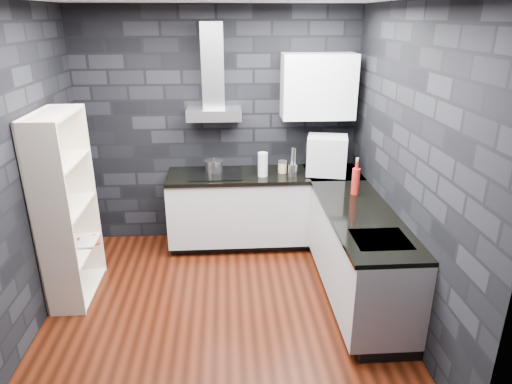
{
  "coord_description": "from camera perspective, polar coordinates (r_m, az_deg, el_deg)",
  "views": [
    {
      "loc": [
        0.08,
        -3.6,
        2.57
      ],
      "look_at": [
        0.35,
        0.45,
        1.0
      ],
      "focal_mm": 32.0,
      "sensor_mm": 36.0,
      "label": 1
    }
  ],
  "objects": [
    {
      "name": "wall_front",
      "position": [
        2.33,
        -5.32,
        -10.64
      ],
      "size": [
        3.2,
        0.05,
        2.7
      ],
      "primitive_type": "cube",
      "color": "black",
      "rests_on": "ground"
    },
    {
      "name": "glass_vase",
      "position": [
        5.06,
        0.85,
        3.47
      ],
      "size": [
        0.13,
        0.13,
        0.27
      ],
      "primitive_type": "cylinder",
      "rotation": [
        0.0,
        0.0,
        0.17
      ],
      "color": "silver",
      "rests_on": "counter_back_top"
    },
    {
      "name": "red_bottle",
      "position": [
        4.64,
        12.35,
        1.3
      ],
      "size": [
        0.09,
        0.09,
        0.27
      ],
      "primitive_type": "cylinder",
      "rotation": [
        0.0,
        0.0,
        0.18
      ],
      "color": "#A41E19",
      "rests_on": "counter_right_top"
    },
    {
      "name": "book_red",
      "position": [
        4.83,
        -21.38,
        -4.88
      ],
      "size": [
        0.17,
        0.1,
        0.24
      ],
      "primitive_type": "imported",
      "rotation": [
        0.0,
        0.0,
        0.47
      ],
      "color": "maroon",
      "rests_on": "bookshelf"
    },
    {
      "name": "wall_back",
      "position": [
        5.37,
        -4.6,
        7.93
      ],
      "size": [
        3.2,
        0.05,
        2.7
      ],
      "primitive_type": "cube",
      "color": "black",
      "rests_on": "ground"
    },
    {
      "name": "hood_chimney",
      "position": [
        5.13,
        -5.44,
        15.45
      ],
      "size": [
        0.24,
        0.2,
        0.9
      ],
      "primitive_type": "cube",
      "color": "silver",
      "rests_on": "hood_body"
    },
    {
      "name": "counter_right_top",
      "position": [
        4.25,
        13.09,
        -2.91
      ],
      "size": [
        0.62,
        1.8,
        0.04
      ],
      "primitive_type": "cube",
      "color": "black",
      "rests_on": "counter_right_cab"
    },
    {
      "name": "toekick_back",
      "position": [
        5.57,
        0.94,
        -5.79
      ],
      "size": [
        2.18,
        0.5,
        0.1
      ],
      "primitive_type": "cube",
      "color": "black",
      "rests_on": "ground"
    },
    {
      "name": "counter_corner_top",
      "position": [
        5.33,
        9.64,
        2.33
      ],
      "size": [
        0.62,
        0.62,
        0.04
      ],
      "primitive_type": "cube",
      "color": "black",
      "rests_on": "counter_right_cab"
    },
    {
      "name": "utensil_crock",
      "position": [
        5.12,
        4.61,
        2.79
      ],
      "size": [
        0.11,
        0.11,
        0.13
      ],
      "primitive_type": "cylinder",
      "rotation": [
        0.0,
        0.0,
        -0.15
      ],
      "color": "silver",
      "rests_on": "counter_back_top"
    },
    {
      "name": "book_second",
      "position": [
        4.82,
        -21.53,
        -4.64
      ],
      "size": [
        0.18,
        0.02,
        0.25
      ],
      "primitive_type": "imported",
      "rotation": [
        0.0,
        0.0,
        0.0
      ],
      "color": "#B2B2B2",
      "rests_on": "bookshelf"
    },
    {
      "name": "counter_back_cab",
      "position": [
        5.35,
        1.0,
        -1.87
      ],
      "size": [
        2.2,
        0.6,
        0.76
      ],
      "primitive_type": "cube",
      "color": "silver",
      "rests_on": "ground"
    },
    {
      "name": "toekick_right",
      "position": [
        4.66,
        12.84,
        -12.26
      ],
      "size": [
        0.5,
        1.78,
        0.1
      ],
      "primitive_type": "cube",
      "color": "black",
      "rests_on": "ground"
    },
    {
      "name": "counter_right_cab",
      "position": [
        4.43,
        12.79,
        -7.64
      ],
      "size": [
        0.6,
        1.8,
        0.76
      ],
      "primitive_type": "cube",
      "color": "silver",
      "rests_on": "ground"
    },
    {
      "name": "storage_jar",
      "position": [
        5.21,
        3.31,
        3.09
      ],
      "size": [
        0.13,
        0.13,
        0.12
      ],
      "primitive_type": "cylinder",
      "rotation": [
        0.0,
        0.0,
        -0.38
      ],
      "color": "tan",
      "rests_on": "counter_back_top"
    },
    {
      "name": "pot",
      "position": [
        5.22,
        -5.27,
        3.2
      ],
      "size": [
        0.21,
        0.21,
        0.12
      ],
      "primitive_type": "cylinder",
      "rotation": [
        0.0,
        0.0,
        -0.04
      ],
      "color": "silver",
      "rests_on": "cooktop"
    },
    {
      "name": "ground",
      "position": [
        4.43,
        -4.27,
        -14.42
      ],
      "size": [
        3.2,
        3.2,
        0.0
      ],
      "primitive_type": "plane",
      "color": "#3F150A"
    },
    {
      "name": "upper_cabinet",
      "position": [
        5.18,
        7.78,
        12.96
      ],
      "size": [
        0.8,
        0.35,
        0.7
      ],
      "primitive_type": "cube",
      "color": "white",
      "rests_on": "wall_back"
    },
    {
      "name": "appliance_garage",
      "position": [
        5.15,
        8.84,
        4.57
      ],
      "size": [
        0.5,
        0.42,
        0.43
      ],
      "primitive_type": "cube",
      "rotation": [
        0.0,
        0.0,
        -0.23
      ],
      "color": "silver",
      "rests_on": "counter_back_top"
    },
    {
      "name": "wall_left",
      "position": [
        4.17,
        -27.74,
        1.61
      ],
      "size": [
        0.05,
        3.2,
        2.7
      ],
      "primitive_type": "cube",
      "color": "black",
      "rests_on": "ground"
    },
    {
      "name": "fruit_bowl",
      "position": [
        4.45,
        -23.24,
        -2.25
      ],
      "size": [
        0.23,
        0.23,
        0.05
      ],
      "primitive_type": "imported",
      "rotation": [
        0.0,
        0.0,
        0.16
      ],
      "color": "white",
      "rests_on": "bookshelf"
    },
    {
      "name": "wall_right",
      "position": [
        4.11,
        18.5,
        2.72
      ],
      "size": [
        0.05,
        3.2,
        2.7
      ],
      "primitive_type": "cube",
      "color": "black",
      "rests_on": "ground"
    },
    {
      "name": "counter_back_top",
      "position": [
        5.2,
        1.04,
        2.14
      ],
      "size": [
        2.2,
        0.62,
        0.04
      ],
      "primitive_type": "cube",
      "color": "black",
      "rests_on": "counter_back_cab"
    },
    {
      "name": "cooktop",
      "position": [
        5.18,
        -5.05,
        2.31
      ],
      "size": [
        0.58,
        0.5,
        0.01
      ],
      "primitive_type": "cube",
      "color": "black",
      "rests_on": "counter_back_top"
    },
    {
      "name": "bookshelf",
      "position": [
        4.59,
        -22.61,
        -1.94
      ],
      "size": [
        0.54,
        0.86,
        1.8
      ],
      "primitive_type": "cube",
      "rotation": [
        0.0,
        0.0,
        -0.27
      ],
      "color": "#F2E1CA",
      "rests_on": "ground"
    },
    {
      "name": "sink_rim",
      "position": [
        3.82,
        15.33,
        -5.75
      ],
      "size": [
        0.44,
        0.4,
        0.01
      ],
      "primitive_type": "cube",
      "color": "silver",
      "rests_on": "counter_right_top"
    },
    {
      "name": "hood_body",
      "position": [
        5.14,
        -5.26,
        9.7
      ],
      "size": [
        0.6,
        0.34,
        0.12
      ],
      "primitive_type": "cube",
      "color": "silver",
      "rests_on": "wall_back"
    }
  ]
}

